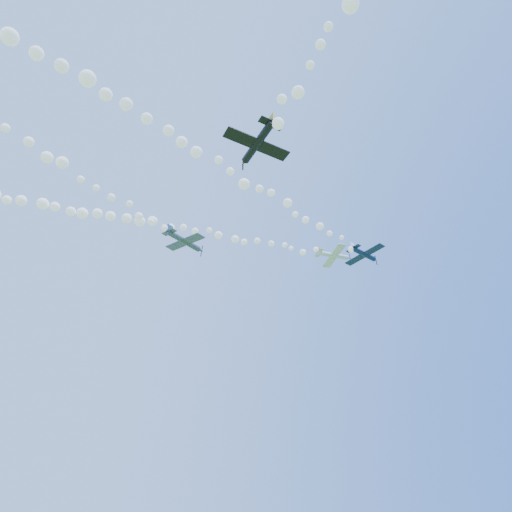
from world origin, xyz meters
name	(u,v)px	position (x,y,z in m)	size (l,w,h in m)	color
plane_white	(334,255)	(23.75, -7.79, 52.05)	(7.37, 7.81, 2.13)	silver
smoke_trail_white	(120,217)	(-15.86, -2.72, 51.74)	(74.88, 11.93, 3.09)	white
plane_navy	(364,254)	(26.80, -12.91, 49.66)	(7.62, 8.09, 2.19)	#0D1A3B
smoke_trail_navy	(165,131)	(-13.27, -25.05, 49.43)	(75.89, 24.95, 2.98)	white
plane_grey	(185,241)	(-5.55, -9.09, 45.01)	(7.46, 7.79, 2.17)	#3B4456
plane_black	(257,143)	(-5.22, -37.07, 36.79)	(7.04, 6.72, 1.79)	black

